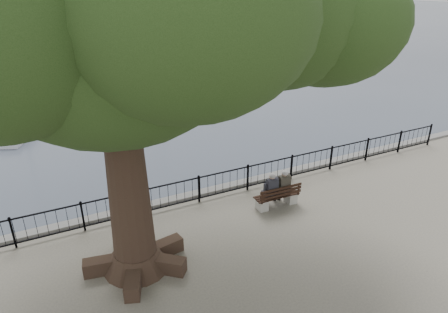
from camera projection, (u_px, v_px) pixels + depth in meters
harbor at (218, 201)px, 15.49m from camera, size 260.00×260.00×1.20m
railing at (224, 182)px, 14.64m from camera, size 22.06×0.06×1.00m
bench at (277, 199)px, 14.07m from camera, size 1.66×0.54×0.87m
person_left at (270, 191)px, 13.91m from camera, size 0.41×0.69×1.38m
person_right at (282, 188)px, 14.10m from camera, size 0.41×0.69×1.38m
tree at (151, 7)px, 8.95m from camera, size 12.73×8.89×10.39m
lion_monument at (82, 27)px, 53.93m from camera, size 5.53×5.53×8.27m
sailboat_a at (24, 127)px, 23.62m from camera, size 3.55×5.43×9.67m
sailboat_b at (114, 93)px, 30.27m from camera, size 2.79×4.94×10.23m
sailboat_c at (159, 90)px, 30.96m from camera, size 4.10×6.29×12.63m
sailboat_d at (244, 75)px, 35.86m from camera, size 1.70×5.42×8.85m
sailboat_f at (111, 64)px, 40.05m from camera, size 3.62×5.91×11.03m
sailboat_g at (153, 58)px, 43.33m from camera, size 3.50×6.03×10.46m
sailboat_h at (58, 53)px, 45.52m from camera, size 2.29×4.81×11.19m
sailboat_i at (118, 63)px, 40.57m from camera, size 3.13×6.10×12.11m
sailboat_j at (151, 73)px, 36.33m from camera, size 2.75×5.16×10.57m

